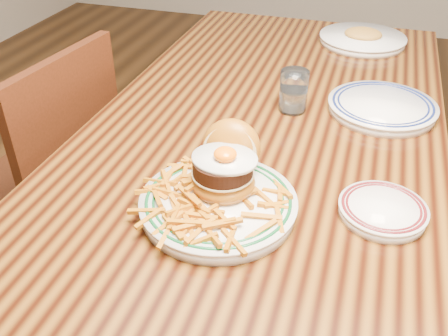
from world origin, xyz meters
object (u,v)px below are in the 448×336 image
(side_plate, at_px, (383,210))
(table, at_px, (267,147))
(chair_left, at_px, (50,181))
(main_plate, at_px, (221,189))

(side_plate, bearing_deg, table, 122.38)
(table, relative_size, side_plate, 9.72)
(table, bearing_deg, side_plate, -47.17)
(chair_left, bearing_deg, side_plate, -7.13)
(table, distance_m, side_plate, 0.44)
(chair_left, bearing_deg, main_plate, -17.93)
(chair_left, xyz_separation_m, main_plate, (0.63, -0.28, 0.31))
(table, bearing_deg, chair_left, -171.87)
(table, distance_m, main_plate, 0.40)
(table, xyz_separation_m, side_plate, (0.29, -0.31, 0.10))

